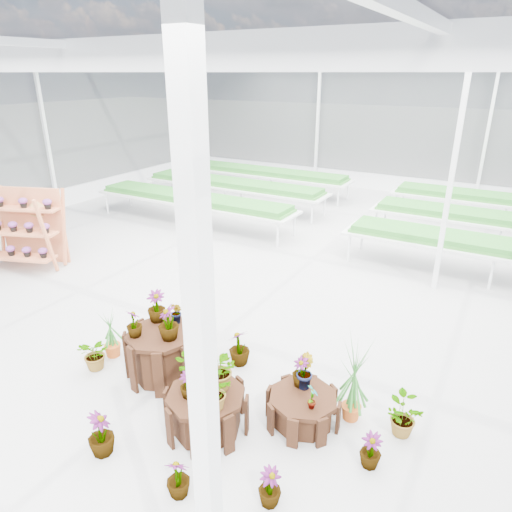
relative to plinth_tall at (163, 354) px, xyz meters
The scene contains 10 objects.
ground_plane 1.15m from the plinth_tall, 92.18° to the left, with size 24.00×24.00×0.00m, color gray.
greenhouse_shell 2.18m from the plinth_tall, 92.18° to the left, with size 18.00×24.00×4.50m, color white, non-canonical shape.
steel_frame 2.18m from the plinth_tall, 92.18° to the left, with size 18.00×24.00×4.50m, color silver, non-canonical shape.
nursery_benches 8.29m from the plinth_tall, 90.29° to the left, with size 16.00×7.00×0.84m, color silver, non-canonical shape.
plinth_tall is the anchor object (origin of this frame).
plinth_mid 1.34m from the plinth_tall, 26.57° to the right, with size 1.02×1.02×0.54m, color black.
plinth_low 2.21m from the plinth_tall, ahead, with size 0.92×0.92×0.41m, color black.
shelf_rack 5.67m from the plinth_tall, 163.43° to the left, with size 1.69×0.89×1.78m, color #BE6640, non-canonical shape.
bird_table 5.79m from the plinth_tall, 158.68° to the left, with size 0.37×0.37×1.57m, color #AD7F47, non-canonical shape.
nursery_plants 1.12m from the plinth_tall, ahead, with size 4.87×2.82×1.30m.
Camera 1 is at (4.04, -5.34, 4.20)m, focal length 32.00 mm.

